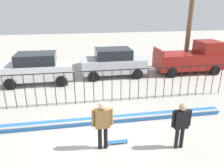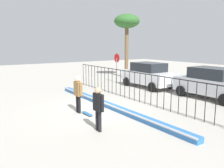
% 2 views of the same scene
% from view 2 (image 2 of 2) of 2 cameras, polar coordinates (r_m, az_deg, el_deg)
% --- Properties ---
extents(ground_plane, '(60.00, 60.00, 0.00)m').
position_cam_2_polar(ground_plane, '(11.80, -4.18, -6.40)').
color(ground_plane, '#ADA89E').
extents(bowl_coping_ledge, '(11.00, 0.40, 0.27)m').
position_cam_2_polar(bowl_coping_ledge, '(12.19, -0.73, -5.25)').
color(bowl_coping_ledge, '#2D6BB7').
rests_on(bowl_coping_ledge, ground).
extents(perimeter_fence, '(14.04, 0.04, 1.69)m').
position_cam_2_polar(perimeter_fence, '(13.22, 6.82, -0.01)').
color(perimeter_fence, black).
rests_on(perimeter_fence, ground).
extents(skateboarder, '(0.72, 0.27, 1.79)m').
position_cam_2_polar(skateboarder, '(11.20, -8.32, -1.69)').
color(skateboarder, black).
rests_on(skateboarder, ground).
extents(skateboard, '(0.80, 0.20, 0.07)m').
position_cam_2_polar(skateboard, '(11.06, -6.13, -7.22)').
color(skateboard, '#26598C').
rests_on(skateboard, ground).
extents(camera_operator, '(0.69, 0.26, 1.71)m').
position_cam_2_polar(camera_operator, '(8.76, -3.37, -5.15)').
color(camera_operator, black).
rests_on(camera_operator, ground).
extents(parked_car_white, '(4.30, 2.12, 1.90)m').
position_cam_2_polar(parked_car_white, '(17.94, 8.90, 2.23)').
color(parked_car_white, silver).
rests_on(parked_car_white, ground).
extents(parked_car_silver, '(4.30, 2.12, 1.90)m').
position_cam_2_polar(parked_car_silver, '(15.23, 23.19, 0.24)').
color(parked_car_silver, '#B7BABF').
rests_on(parked_car_silver, ground).
extents(stop_sign, '(0.76, 0.07, 2.50)m').
position_cam_2_polar(stop_sign, '(19.93, 1.17, 4.94)').
color(stop_sign, slate).
rests_on(stop_sign, ground).
extents(palm_tree_short, '(2.45, 2.45, 6.14)m').
position_cam_2_polar(palm_tree_short, '(23.11, 3.65, 14.60)').
color(palm_tree_short, brown).
rests_on(palm_tree_short, ground).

